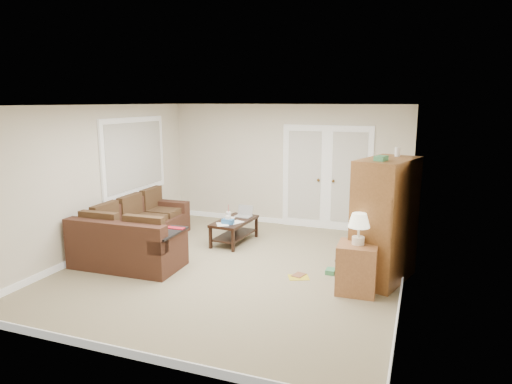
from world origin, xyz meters
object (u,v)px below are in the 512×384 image
at_px(sectional_sofa, 136,235).
at_px(side_cabinet, 357,264).
at_px(tv_armoire, 385,220).
at_px(coffee_table, 235,230).

distance_m(sectional_sofa, side_cabinet, 3.79).
distance_m(tv_armoire, side_cabinet, 0.82).
relative_size(coffee_table, side_cabinet, 0.98).
bearing_deg(sectional_sofa, side_cabinet, -6.77).
bearing_deg(coffee_table, sectional_sofa, -135.66).
bearing_deg(sectional_sofa, coffee_table, 38.39).
distance_m(sectional_sofa, coffee_table, 1.77).
height_order(sectional_sofa, side_cabinet, side_cabinet).
bearing_deg(coffee_table, tv_armoire, -13.94).
height_order(sectional_sofa, coffee_table, sectional_sofa).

